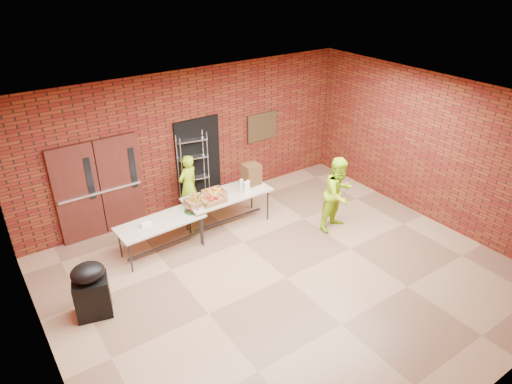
# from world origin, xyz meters

# --- Properties ---
(room) EXTENTS (8.08, 7.08, 3.28)m
(room) POSITION_xyz_m (0.00, 0.00, 1.60)
(room) COLOR brown
(room) RESTS_ON ground
(double_doors) EXTENTS (1.78, 0.12, 2.10)m
(double_doors) POSITION_xyz_m (-2.20, 3.44, 1.05)
(double_doors) COLOR #4D1B16
(double_doors) RESTS_ON room
(dark_doorway) EXTENTS (1.10, 0.06, 2.10)m
(dark_doorway) POSITION_xyz_m (0.10, 3.46, 1.05)
(dark_doorway) COLOR black
(dark_doorway) RESTS_ON room
(bronze_plaque) EXTENTS (0.85, 0.04, 0.70)m
(bronze_plaque) POSITION_xyz_m (1.90, 3.45, 1.55)
(bronze_plaque) COLOR #403119
(bronze_plaque) RESTS_ON room
(wire_rack) EXTENTS (0.71, 0.35, 1.84)m
(wire_rack) POSITION_xyz_m (-0.11, 3.32, 0.92)
(wire_rack) COLOR #B5B5BC
(wire_rack) RESTS_ON room
(table_left) EXTENTS (1.74, 0.80, 0.70)m
(table_left) POSITION_xyz_m (-1.51, 2.09, 0.64)
(table_left) COLOR tan
(table_left) RESTS_ON room
(table_right) EXTENTS (1.90, 0.79, 0.78)m
(table_right) POSITION_xyz_m (0.10, 2.21, 0.71)
(table_right) COLOR tan
(table_right) RESTS_ON room
(basket_bananas) EXTENTS (0.41, 0.32, 0.13)m
(basket_bananas) POSITION_xyz_m (-0.65, 2.21, 0.84)
(basket_bananas) COLOR #9E6C3F
(basket_bananas) RESTS_ON table_right
(basket_oranges) EXTENTS (0.45, 0.35, 0.14)m
(basket_oranges) POSITION_xyz_m (-0.17, 2.31, 0.84)
(basket_oranges) COLOR #9E6C3F
(basket_oranges) RESTS_ON table_right
(basket_apples) EXTENTS (0.50, 0.39, 0.16)m
(basket_apples) POSITION_xyz_m (-0.34, 2.06, 0.85)
(basket_apples) COLOR #9E6C3F
(basket_apples) RESTS_ON table_right
(muffin_tray) EXTENTS (0.38, 0.38, 0.09)m
(muffin_tray) POSITION_xyz_m (-0.78, 2.09, 0.75)
(muffin_tray) COLOR #134716
(muffin_tray) RESTS_ON table_left
(napkin_box) EXTENTS (0.20, 0.13, 0.07)m
(napkin_box) POSITION_xyz_m (-1.79, 2.10, 0.74)
(napkin_box) COLOR white
(napkin_box) RESTS_ON table_left
(coffee_dispenser) EXTENTS (0.35, 0.32, 0.47)m
(coffee_dispenser) POSITION_xyz_m (0.80, 2.30, 1.01)
(coffee_dispenser) COLOR #54371C
(coffee_dispenser) RESTS_ON table_right
(cup_stack_front) EXTENTS (0.08, 0.08, 0.24)m
(cup_stack_front) POSITION_xyz_m (0.46, 2.03, 0.90)
(cup_stack_front) COLOR white
(cup_stack_front) RESTS_ON table_right
(cup_stack_mid) EXTENTS (0.08, 0.08, 0.24)m
(cup_stack_mid) POSITION_xyz_m (0.54, 2.06, 0.90)
(cup_stack_mid) COLOR white
(cup_stack_mid) RESTS_ON table_right
(cup_stack_back) EXTENTS (0.08, 0.08, 0.25)m
(cup_stack_back) POSITION_xyz_m (0.45, 2.17, 0.90)
(cup_stack_back) COLOR white
(cup_stack_back) RESTS_ON table_right
(covered_grill) EXTENTS (0.65, 0.58, 1.00)m
(covered_grill) POSITION_xyz_m (-3.19, 1.09, 0.50)
(covered_grill) COLOR black
(covered_grill) RESTS_ON room
(volunteer_woman) EXTENTS (0.62, 0.50, 1.46)m
(volunteer_woman) POSITION_xyz_m (-0.37, 3.10, 0.73)
(volunteer_woman) COLOR #AADE18
(volunteer_woman) RESTS_ON room
(volunteer_man) EXTENTS (0.88, 0.73, 1.64)m
(volunteer_man) POSITION_xyz_m (2.00, 0.79, 0.82)
(volunteer_man) COLOR #AADE18
(volunteer_man) RESTS_ON room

